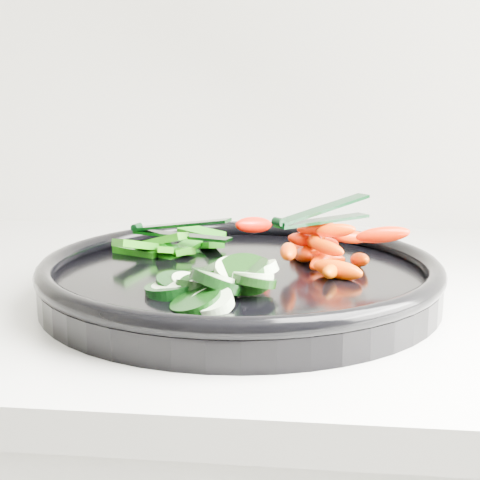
# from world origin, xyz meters

# --- Properties ---
(veggie_tray) EXTENTS (0.48, 0.48, 0.04)m
(veggie_tray) POSITION_xyz_m (0.40, 1.64, 0.95)
(veggie_tray) COLOR black
(veggie_tray) RESTS_ON counter
(cucumber_pile) EXTENTS (0.13, 0.13, 0.04)m
(cucumber_pile) POSITION_xyz_m (0.38, 1.56, 0.96)
(cucumber_pile) COLOR black
(cucumber_pile) RESTS_ON veggie_tray
(carrot_pile) EXTENTS (0.17, 0.16, 0.05)m
(carrot_pile) POSITION_xyz_m (0.47, 1.67, 0.97)
(carrot_pile) COLOR #F80E00
(carrot_pile) RESTS_ON veggie_tray
(pepper_pile) EXTENTS (0.12, 0.11, 0.04)m
(pepper_pile) POSITION_xyz_m (0.32, 1.70, 0.96)
(pepper_pile) COLOR #26740B
(pepper_pile) RESTS_ON veggie_tray
(tong_carrot) EXTENTS (0.09, 0.09, 0.02)m
(tong_carrot) POSITION_xyz_m (0.47, 1.67, 1.00)
(tong_carrot) COLOR black
(tong_carrot) RESTS_ON carrot_pile
(tong_pepper) EXTENTS (0.11, 0.05, 0.02)m
(tong_pepper) POSITION_xyz_m (0.33, 1.70, 0.98)
(tong_pepper) COLOR black
(tong_pepper) RESTS_ON pepper_pile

